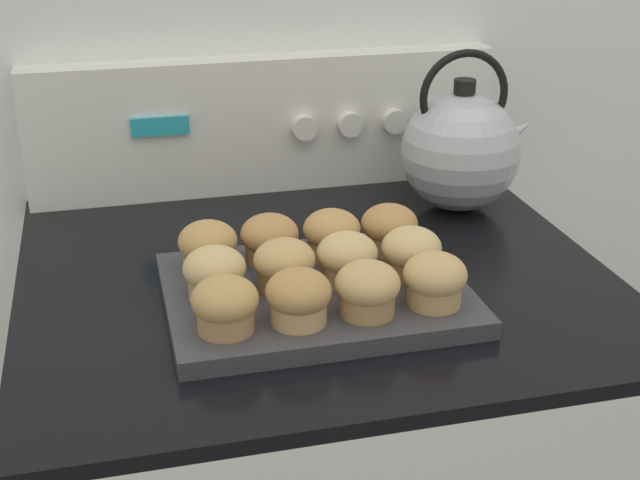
{
  "coord_description": "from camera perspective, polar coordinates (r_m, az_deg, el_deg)",
  "views": [
    {
      "loc": [
        -0.25,
        -0.66,
        1.4
      ],
      "look_at": [
        -0.01,
        0.28,
        0.97
      ],
      "focal_mm": 50.0,
      "sensor_mm": 36.0,
      "label": 1
    }
  ],
  "objects": [
    {
      "name": "muffin_r0_c3",
      "position": [
        1.03,
        7.36,
        -2.54
      ],
      "size": [
        0.07,
        0.07,
        0.06
      ],
      "color": "tan",
      "rests_on": "muffin_pan"
    },
    {
      "name": "muffin_r0_c2",
      "position": [
        1.0,
        3.06,
        -3.14
      ],
      "size": [
        0.07,
        0.07,
        0.06
      ],
      "color": "#A37A4C",
      "rests_on": "muffin_pan"
    },
    {
      "name": "muffin_r2_c3",
      "position": [
        1.16,
        4.46,
        0.74
      ],
      "size": [
        0.07,
        0.07,
        0.06
      ],
      "color": "tan",
      "rests_on": "muffin_pan"
    },
    {
      "name": "muffin_r1_c3",
      "position": [
        1.09,
        5.86,
        -0.82
      ],
      "size": [
        0.07,
        0.07,
        0.06
      ],
      "color": "olive",
      "rests_on": "muffin_pan"
    },
    {
      "name": "muffin_r1_c2",
      "position": [
        1.07,
        1.75,
        -1.18
      ],
      "size": [
        0.07,
        0.07,
        0.06
      ],
      "color": "tan",
      "rests_on": "muffin_pan"
    },
    {
      "name": "muffin_r0_c0",
      "position": [
        0.97,
        -6.09,
        -4.15
      ],
      "size": [
        0.07,
        0.07,
        0.06
      ],
      "color": "#A37A4C",
      "rests_on": "muffin_pan"
    },
    {
      "name": "muffin_r0_c1",
      "position": [
        0.98,
        -1.38,
        -3.68
      ],
      "size": [
        0.07,
        0.07,
        0.06
      ],
      "color": "tan",
      "rests_on": "muffin_pan"
    },
    {
      "name": "muffin_r1_c0",
      "position": [
        1.04,
        -6.76,
        -2.13
      ],
      "size": [
        0.07,
        0.07,
        0.06
      ],
      "color": "tan",
      "rests_on": "muffin_pan"
    },
    {
      "name": "muffin_r1_c1",
      "position": [
        1.05,
        -2.29,
        -1.62
      ],
      "size": [
        0.07,
        0.07,
        0.06
      ],
      "color": "olive",
      "rests_on": "muffin_pan"
    },
    {
      "name": "muffin_r2_c2",
      "position": [
        1.14,
        0.75,
        0.39
      ],
      "size": [
        0.07,
        0.07,
        0.06
      ],
      "color": "tan",
      "rests_on": "muffin_pan"
    },
    {
      "name": "muffin_r2_c0",
      "position": [
        1.11,
        -7.18,
        -0.39
      ],
      "size": [
        0.07,
        0.07,
        0.06
      ],
      "color": "#A37A4C",
      "rests_on": "muffin_pan"
    },
    {
      "name": "control_panel",
      "position": [
        1.42,
        -3.46,
        7.44
      ],
      "size": [
        0.74,
        0.07,
        0.21
      ],
      "color": "silver",
      "rests_on": "stove_range"
    },
    {
      "name": "muffin_pan",
      "position": [
        1.08,
        -0.3,
        -3.47
      ],
      "size": [
        0.36,
        0.28,
        0.02
      ],
      "color": "#38383D",
      "rests_on": "stove_range"
    },
    {
      "name": "tea_kettle",
      "position": [
        1.35,
        9.04,
        5.76
      ],
      "size": [
        0.21,
        0.18,
        0.24
      ],
      "color": "#ADAFB5",
      "rests_on": "stove_range"
    },
    {
      "name": "muffin_r2_c1",
      "position": [
        1.13,
        -3.24,
        0.07
      ],
      "size": [
        0.07,
        0.07,
        0.06
      ],
      "color": "#A37A4C",
      "rests_on": "muffin_pan"
    }
  ]
}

